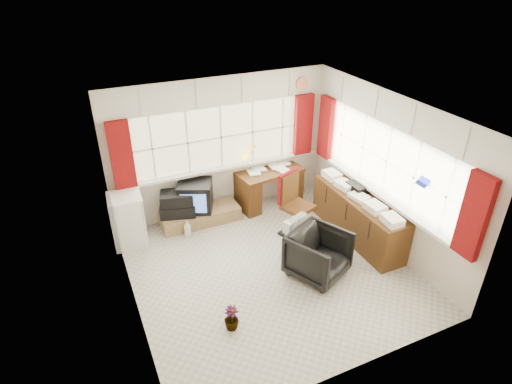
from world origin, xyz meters
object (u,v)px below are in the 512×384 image
(office_chair, at_px, (318,255))
(credenza, at_px, (358,216))
(tv_bench, at_px, (200,216))
(crt_tv, at_px, (195,196))
(mini_fridge, at_px, (128,220))
(desk_lamp, at_px, (253,152))
(radiator, at_px, (296,236))
(task_chair, at_px, (293,202))
(desk, at_px, (269,185))

(office_chair, height_order, credenza, credenza)
(tv_bench, height_order, crt_tv, crt_tv)
(tv_bench, bearing_deg, mini_fridge, -175.18)
(office_chair, xyz_separation_m, tv_bench, (-1.16, 2.10, -0.24))
(desk_lamp, height_order, credenza, desk_lamp)
(desk_lamp, distance_m, crt_tv, 1.34)
(office_chair, relative_size, radiator, 1.32)
(task_chair, bearing_deg, office_chair, -99.15)
(task_chair, relative_size, office_chair, 1.42)
(radiator, bearing_deg, desk_lamp, 90.09)
(crt_tv, relative_size, mini_fridge, 0.83)
(office_chair, bearing_deg, tv_bench, 92.72)
(credenza, xyz_separation_m, tv_bench, (-2.28, 1.52, -0.27))
(task_chair, distance_m, crt_tv, 1.72)
(mini_fridge, bearing_deg, crt_tv, 8.40)
(radiator, relative_size, mini_fridge, 0.68)
(desk, xyz_separation_m, task_chair, (-0.07, -1.03, 0.20))
(radiator, distance_m, crt_tv, 1.92)
(radiator, distance_m, tv_bench, 1.82)
(radiator, bearing_deg, credenza, -6.52)
(desk, height_order, office_chair, desk)
(task_chair, xyz_separation_m, radiator, (-0.17, -0.45, -0.35))
(desk, height_order, credenza, credenza)
(office_chair, height_order, radiator, office_chair)
(mini_fridge, bearing_deg, credenza, -21.85)
(desk_lamp, relative_size, credenza, 0.24)
(desk_lamp, bearing_deg, radiator, -89.91)
(mini_fridge, bearing_deg, task_chair, -17.95)
(desk_lamp, xyz_separation_m, tv_bench, (-1.17, -0.28, -0.92))
(desk, distance_m, crt_tv, 1.46)
(credenza, xyz_separation_m, mini_fridge, (-3.53, 1.41, 0.05))
(office_chair, xyz_separation_m, credenza, (1.12, 0.58, 0.03))
(desk, xyz_separation_m, office_chair, (-0.25, -2.18, -0.04))
(crt_tv, bearing_deg, desk, 0.28)
(desk_lamp, height_order, crt_tv, desk_lamp)
(task_chair, relative_size, credenza, 0.56)
(task_chair, relative_size, crt_tv, 1.52)
(desk_lamp, bearing_deg, task_chair, -81.86)
(credenza, height_order, tv_bench, credenza)
(desk_lamp, xyz_separation_m, crt_tv, (-1.21, -0.21, -0.53))
(crt_tv, bearing_deg, task_chair, -36.32)
(task_chair, height_order, crt_tv, task_chair)
(desk_lamp, distance_m, credenza, 2.21)
(desk_lamp, distance_m, radiator, 1.85)
(mini_fridge, bearing_deg, tv_bench, 4.82)
(desk_lamp, xyz_separation_m, task_chair, (0.18, -1.22, -0.45))
(radiator, height_order, credenza, credenza)
(credenza, distance_m, tv_bench, 2.75)
(tv_bench, xyz_separation_m, mini_fridge, (-1.25, -0.11, 0.32))
(credenza, bearing_deg, tv_bench, 146.29)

